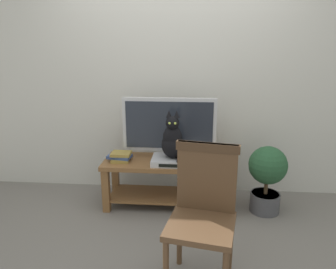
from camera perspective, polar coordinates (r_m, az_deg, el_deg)
name	(u,v)px	position (r m, az deg, el deg)	size (l,w,h in m)	color
ground_plane	(169,233)	(2.96, 0.12, -17.20)	(12.00, 12.00, 0.00)	slate
back_wall	(176,65)	(3.51, 1.52, 12.23)	(7.00, 0.12, 2.80)	beige
tv_stand	(168,175)	(3.29, 0.07, -7.18)	(1.30, 0.48, 0.49)	brown
tv	(169,127)	(3.22, 0.22, 1.40)	(0.94, 0.20, 0.62)	#B7B7BC
media_box	(173,160)	(3.15, 0.88, -4.63)	(0.40, 0.30, 0.06)	#BCBCC1
cat	(173,140)	(3.07, 0.90, -0.98)	(0.22, 0.28, 0.48)	black
wooden_chair	(203,206)	(2.22, 6.32, -12.60)	(0.51, 0.51, 0.97)	#513823
book_stack	(120,157)	(3.25, -8.48, -3.92)	(0.25, 0.19, 0.09)	olive
potted_plant	(267,175)	(3.28, 17.22, -6.87)	(0.37, 0.37, 0.68)	#47474C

